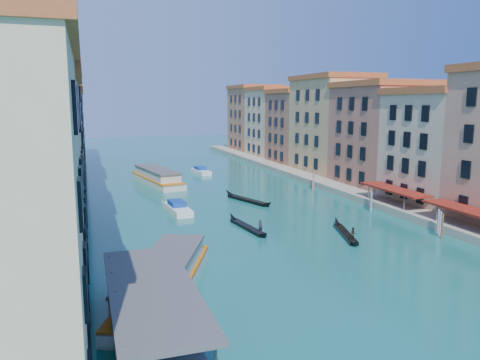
# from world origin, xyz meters

# --- Properties ---
(left_bank_palazzos) EXTENTS (12.80, 128.40, 21.00)m
(left_bank_palazzos) POSITION_xyz_m (-26.00, 64.68, 9.71)
(left_bank_palazzos) COLOR #C5B78A
(left_bank_palazzos) RESTS_ON ground
(right_bank_palazzos) EXTENTS (12.80, 128.40, 21.00)m
(right_bank_palazzos) POSITION_xyz_m (30.00, 65.00, 9.75)
(right_bank_palazzos) COLOR brown
(right_bank_palazzos) RESTS_ON ground
(quay) EXTENTS (4.00, 140.00, 1.00)m
(quay) POSITION_xyz_m (22.00, 65.00, 0.50)
(quay) COLOR gray
(quay) RESTS_ON ground
(vaporetto_stop) EXTENTS (5.40, 16.40, 3.65)m
(vaporetto_stop) POSITION_xyz_m (-16.00, 12.00, 1.44)
(vaporetto_stop) COLOR #525254
(vaporetto_stop) RESTS_ON ground
(mooring_poles_right) EXTENTS (1.44, 54.24, 3.20)m
(mooring_poles_right) POSITION_xyz_m (19.10, 28.80, 1.30)
(mooring_poles_right) COLOR brown
(mooring_poles_right) RESTS_ON ground
(mooring_poles_left) EXTENTS (0.24, 8.24, 3.20)m
(mooring_poles_left) POSITION_xyz_m (-18.50, 12.00, 1.30)
(mooring_poles_left) COLOR brown
(mooring_poles_left) RESTS_ON ground
(vaporetto_near) EXTENTS (11.22, 18.61, 2.75)m
(vaporetto_near) POSITION_xyz_m (-14.00, 19.51, 1.24)
(vaporetto_near) COLOR silver
(vaporetto_near) RESTS_ON ground
(vaporetto_far) EXTENTS (7.87, 19.90, 2.89)m
(vaporetto_far) POSITION_xyz_m (-6.97, 72.06, 1.30)
(vaporetto_far) COLOR silver
(vaporetto_far) RESTS_ON ground
(gondola_fore) EXTENTS (2.14, 10.58, 2.11)m
(gondola_fore) POSITION_xyz_m (-1.24, 35.77, 0.36)
(gondola_fore) COLOR black
(gondola_fore) RESTS_ON ground
(gondola_right) EXTENTS (3.83, 10.36, 2.11)m
(gondola_right) POSITION_xyz_m (8.60, 29.25, 0.40)
(gondola_right) COLOR black
(gondola_right) RESTS_ON ground
(gondola_far) EXTENTS (4.76, 11.57, 1.69)m
(gondola_far) POSITION_xyz_m (3.98, 51.16, 0.35)
(gondola_far) COLOR black
(gondola_far) RESTS_ON ground
(motorboat_mid) EXTENTS (3.00, 7.72, 1.56)m
(motorboat_mid) POSITION_xyz_m (-7.71, 47.29, 0.61)
(motorboat_mid) COLOR white
(motorboat_mid) RESTS_ON ground
(motorboat_far) EXTENTS (3.13, 7.34, 1.47)m
(motorboat_far) POSITION_xyz_m (4.00, 81.92, 0.57)
(motorboat_far) COLOR white
(motorboat_far) RESTS_ON ground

